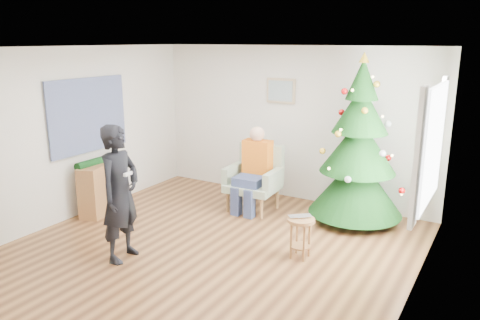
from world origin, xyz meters
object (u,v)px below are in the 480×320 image
Objects in this scene: christmas_tree at (358,148)px; stool at (300,238)px; standing_man at (120,193)px; console at (102,186)px; armchair at (255,186)px.

stool is (-0.21, -1.58, -0.87)m from christmas_tree.
console is (-1.52, 1.10, -0.46)m from standing_man.
christmas_tree is at bearing 9.25° from armchair.
christmas_tree reaches higher than standing_man.
standing_man is 1.93m from console.
stool is at bearing -18.49° from console.
standing_man reaches higher than stool.
christmas_tree is 1.47× the size of standing_man.
console is at bearing 47.55° from standing_man.
christmas_tree reaches higher than stool.
console is (-2.09, -1.30, 0.01)m from armchair.
standing_man is (-0.58, -2.39, 0.47)m from armchair.
standing_man is (-2.14, -2.72, -0.28)m from christmas_tree.
christmas_tree is 1.81m from stool.
armchair reaches higher than console.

